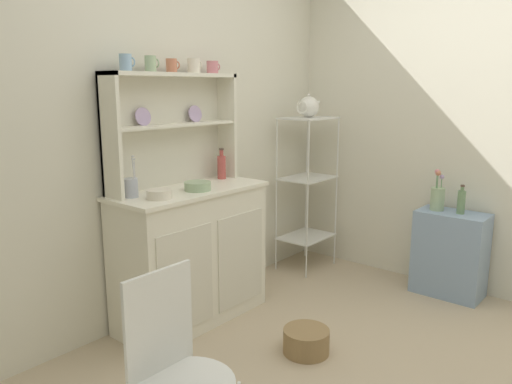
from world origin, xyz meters
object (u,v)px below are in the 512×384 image
bakers_rack (307,177)px  side_shelf_blue (450,254)px  bowl_mixing_large (159,194)px  jam_bottle (222,166)px  cup_sky_0 (126,63)px  hutch_cabinet (191,253)px  oil_bottle (461,202)px  wire_chair (175,362)px  flower_vase (438,197)px  utensil_jar (131,187)px  floor_basket (306,341)px  hutch_shelf_unit (170,121)px  porcelain_teapot (309,107)px

bakers_rack → side_shelf_blue: size_ratio=2.03×
bowl_mixing_large → jam_bottle: 0.70m
cup_sky_0 → jam_bottle: cup_sky_0 is taller
hutch_cabinet → oil_bottle: size_ratio=4.96×
cup_sky_0 → bowl_mixing_large: 0.76m
hutch_cabinet → wire_chair: size_ratio=1.21×
flower_vase → jam_bottle: bearing=134.8°
side_shelf_blue → wire_chair: 2.49m
cup_sky_0 → utensil_jar: cup_sky_0 is taller
floor_basket → bakers_rack: bearing=34.6°
hutch_cabinet → bakers_rack: size_ratio=0.82×
hutch_cabinet → hutch_shelf_unit: size_ratio=1.07×
flower_vase → wire_chair: bearing=179.5°
bowl_mixing_large → wire_chair: bearing=-127.3°
bakers_rack → floor_basket: size_ratio=4.74×
floor_basket → cup_sky_0: bearing=116.0°
side_shelf_blue → cup_sky_0: cup_sky_0 is taller
wire_chair → porcelain_teapot: porcelain_teapot is taller
bakers_rack → wire_chair: 2.50m
floor_basket → flower_vase: size_ratio=0.88×
hutch_cabinet → cup_sky_0: bearing=160.1°
bakers_rack → cup_sky_0: bearing=175.2°
flower_vase → oil_bottle: size_ratio=1.46×
side_shelf_blue → wire_chair: (-2.48, 0.14, 0.21)m
wire_chair → floor_basket: 1.22m
hutch_cabinet → floor_basket: hutch_cabinet is taller
hutch_shelf_unit → bakers_rack: bearing=-7.9°
side_shelf_blue → flower_vase: size_ratio=2.04×
floor_basket → wire_chair: bearing=-170.9°
floor_basket → oil_bottle: oil_bottle is taller
utensil_jar → porcelain_teapot: bearing=-3.2°
jam_bottle → oil_bottle: size_ratio=1.02×
hutch_shelf_unit → porcelain_teapot: hutch_shelf_unit is taller
porcelain_teapot → hutch_shelf_unit: bearing=172.1°
bowl_mixing_large → jam_bottle: size_ratio=0.69×
jam_bottle → porcelain_teapot: (0.90, -0.10, 0.38)m
hutch_shelf_unit → oil_bottle: bearing=-42.5°
floor_basket → bowl_mixing_large: bearing=119.4°
wire_chair → utensil_jar: 1.31m
side_shelf_blue → oil_bottle: bearing=-90.0°
hutch_shelf_unit → porcelain_teapot: bearing=-7.9°
bakers_rack → utensil_jar: 1.67m
hutch_cabinet → side_shelf_blue: 1.87m
hutch_shelf_unit → side_shelf_blue: size_ratio=1.55×
floor_basket → jam_bottle: bearing=74.0°
hutch_cabinet → utensil_jar: utensil_jar is taller
cup_sky_0 → oil_bottle: bearing=-35.8°
jam_bottle → flower_vase: bearing=-45.2°
utensil_jar → jam_bottle: bearing=0.7°
side_shelf_blue → floor_basket: (-1.36, 0.32, -0.24)m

